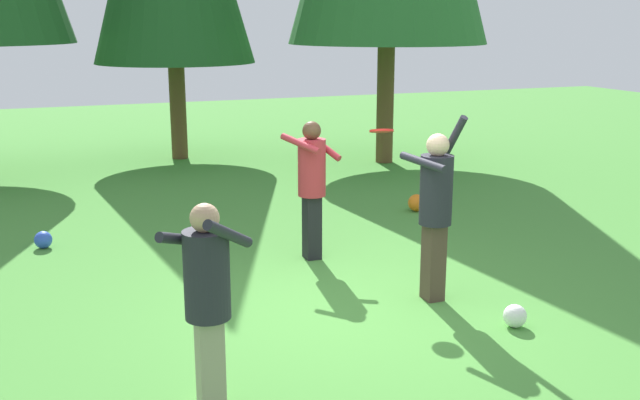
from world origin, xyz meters
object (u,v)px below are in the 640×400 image
object	(u,v)px
person_thrower	(436,202)
ball_blue	(43,240)
ball_orange	(417,203)
person_catcher	(312,178)
frisbee	(382,131)
ball_white	(515,316)
person_bystander	(207,291)

from	to	relation	value
person_thrower	ball_blue	bearing A→B (deg)	33.84
ball_orange	person_catcher	bearing A→B (deg)	-145.76
frisbee	ball_orange	bearing A→B (deg)	53.68
ball_blue	ball_white	xyz separation A→B (m)	(4.22, -4.33, -0.00)
frisbee	ball_blue	size ratio (longest dim) A/B	1.46
person_thrower	ball_white	bearing A→B (deg)	-172.56
person_catcher	ball_blue	xyz separation A→B (m)	(-3.12, 1.63, -0.91)
person_thrower	person_catcher	distance (m)	1.90
ball_blue	frisbee	bearing A→B (deg)	-35.09
person_catcher	ball_white	size ratio (longest dim) A/B	7.55
person_thrower	person_catcher	world-z (taller)	person_thrower
person_bystander	person_catcher	bearing A→B (deg)	15.35
person_thrower	person_catcher	xyz separation A→B (m)	(-0.71, 1.76, -0.05)
person_catcher	frisbee	size ratio (longest dim) A/B	5.17
ball_orange	person_thrower	bearing A→B (deg)	-115.65
ball_white	ball_blue	bearing A→B (deg)	134.25
person_bystander	ball_white	size ratio (longest dim) A/B	7.19
person_thrower	ball_white	size ratio (longest dim) A/B	8.66
ball_blue	person_thrower	bearing A→B (deg)	-41.48
ball_orange	ball_white	distance (m)	4.45
person_catcher	person_bystander	distance (m)	3.78
ball_blue	person_catcher	bearing A→B (deg)	-27.52
frisbee	person_thrower	bearing A→B (deg)	-75.32
person_bystander	ball_blue	distance (m)	5.03
person_catcher	frisbee	xyz separation A→B (m)	(0.49, -0.91, 0.68)
person_thrower	ball_blue	xyz separation A→B (m)	(-3.84, 3.39, -0.95)
person_catcher	frisbee	world-z (taller)	frisbee
frisbee	ball_white	distance (m)	2.47
person_catcher	person_bystander	bearing A→B (deg)	-60.25
person_bystander	frisbee	xyz separation A→B (m)	(2.49, 2.29, 0.73)
frisbee	person_catcher	bearing A→B (deg)	118.19
person_thrower	frisbee	bearing A→B (deg)	0.00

